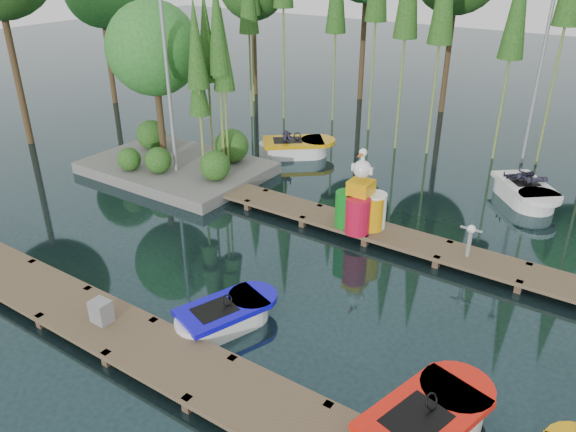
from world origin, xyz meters
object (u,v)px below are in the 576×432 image
Objects in this scene: boat_yellow_far at (294,148)px; boat_blue at (225,316)px; utility_cabinet at (101,311)px; yellow_barrel at (372,213)px; drum_cluster at (360,206)px; boat_red at (425,425)px; island at (169,82)px.

boat_blue is at bearing -83.92° from boat_yellow_far.
boat_yellow_far reaches higher than utility_cabinet.
yellow_barrel is at bearing 101.09° from boat_blue.
utility_cabinet is (2.67, -11.39, 0.24)m from boat_yellow_far.
boat_red is at bearing -53.44° from drum_cluster.
yellow_barrel reaches higher than boat_red.
drum_cluster is (-0.31, -0.16, 0.20)m from yellow_barrel.
utility_cabinet is at bearing -55.02° from island.
island reaches higher than utility_cabinet.
yellow_barrel reaches higher than utility_cabinet.
yellow_barrel is 0.41× the size of drum_cluster.
island reaches higher than drum_cluster.
boat_red is at bearing -66.87° from boat_yellow_far.
boat_red is at bearing 9.73° from utility_cabinet.
boat_yellow_far is at bearing 147.75° from boat_red.
utility_cabinet is (-1.97, -1.64, 0.31)m from boat_blue.
boat_red is at bearing -28.65° from island.
drum_cluster is (7.94, -0.95, -2.21)m from island.
island reaches higher than yellow_barrel.
utility_cabinet is at bearing -109.98° from drum_cluster.
yellow_barrel is at bearing 139.03° from boat_red.
island is 8.29m from drum_cluster.
island is 2.57× the size of boat_blue.
island is 2.93× the size of drum_cluster.
island is 8.63m from yellow_barrel.
boat_red reaches higher than boat_blue.
boat_yellow_far is at bearing 135.27° from boat_blue.
drum_cluster is (0.52, 5.20, 0.74)m from boat_blue.
yellow_barrel is at bearing 68.24° from utility_cabinet.
island is at bearing -147.09° from boat_yellow_far.
boat_red is 6.81m from utility_cabinet.
boat_red is 6.22× the size of utility_cabinet.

